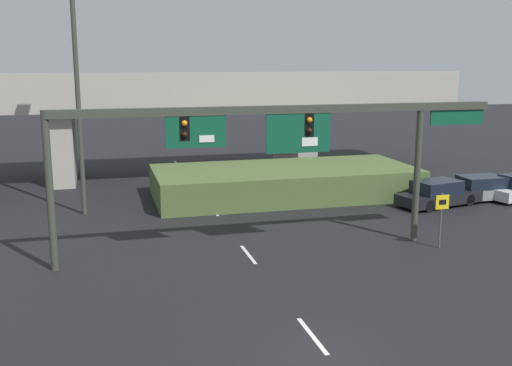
{
  "coord_description": "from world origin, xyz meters",
  "views": [
    {
      "loc": [
        -5.6,
        -14.07,
        7.73
      ],
      "look_at": [
        0.0,
        7.25,
        3.21
      ],
      "focal_mm": 42.0,
      "sensor_mm": 36.0,
      "label": 1
    }
  ],
  "objects_px": {
    "signal_gantry": "(275,133)",
    "parked_sedan_mid_right": "(483,189)",
    "highway_light_pole_near": "(77,81)",
    "speed_limit_sign": "(441,213)",
    "parked_sedan_near_right": "(438,194)"
  },
  "relations": [
    {
      "from": "signal_gantry",
      "to": "parked_sedan_mid_right",
      "type": "relative_size",
      "value": 3.91
    },
    {
      "from": "highway_light_pole_near",
      "to": "speed_limit_sign",
      "type": "bearing_deg",
      "value": -33.75
    },
    {
      "from": "signal_gantry",
      "to": "parked_sedan_mid_right",
      "type": "bearing_deg",
      "value": 23.27
    },
    {
      "from": "parked_sedan_near_right",
      "to": "speed_limit_sign",
      "type": "bearing_deg",
      "value": -133.99
    },
    {
      "from": "signal_gantry",
      "to": "highway_light_pole_near",
      "type": "distance_m",
      "value": 11.55
    },
    {
      "from": "parked_sedan_mid_right",
      "to": "highway_light_pole_near",
      "type": "bearing_deg",
      "value": 174.27
    },
    {
      "from": "signal_gantry",
      "to": "parked_sedan_near_right",
      "type": "xyz_separation_m",
      "value": [
        10.84,
        5.44,
        -4.28
      ]
    },
    {
      "from": "signal_gantry",
      "to": "speed_limit_sign",
      "type": "distance_m",
      "value": 7.76
    },
    {
      "from": "speed_limit_sign",
      "to": "parked_sedan_near_right",
      "type": "bearing_deg",
      "value": 59.27
    },
    {
      "from": "highway_light_pole_near",
      "to": "parked_sedan_mid_right",
      "type": "relative_size",
      "value": 2.74
    },
    {
      "from": "highway_light_pole_near",
      "to": "parked_sedan_near_right",
      "type": "height_order",
      "value": "highway_light_pole_near"
    },
    {
      "from": "speed_limit_sign",
      "to": "parked_sedan_mid_right",
      "type": "xyz_separation_m",
      "value": [
        7.22,
        7.31,
        -0.89
      ]
    },
    {
      "from": "speed_limit_sign",
      "to": "parked_sedan_near_right",
      "type": "distance_m",
      "value": 7.84
    },
    {
      "from": "highway_light_pole_near",
      "to": "signal_gantry",
      "type": "bearing_deg",
      "value": -47.8
    },
    {
      "from": "signal_gantry",
      "to": "parked_sedan_mid_right",
      "type": "distance_m",
      "value": 15.92
    }
  ]
}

